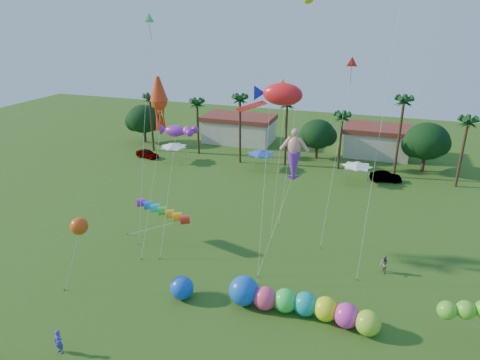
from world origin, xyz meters
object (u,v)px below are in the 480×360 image
(car_a, at_px, (147,154))
(caterpillar_inflatable, at_px, (296,303))
(blue_ball, at_px, (182,288))
(spectator_a, at_px, (59,342))
(car_b, at_px, (386,177))
(spectator_b, at_px, (384,265))

(car_a, height_order, caterpillar_inflatable, caterpillar_inflatable)
(blue_ball, bearing_deg, spectator_a, -122.49)
(car_b, relative_size, spectator_a, 2.28)
(spectator_a, relative_size, blue_ball, 0.94)
(car_b, bearing_deg, caterpillar_inflatable, 159.14)
(spectator_a, xyz_separation_m, blue_ball, (5.29, 8.31, 0.06))
(car_b, xyz_separation_m, caterpillar_inflatable, (-5.90, -31.94, 0.32))
(spectator_b, bearing_deg, car_b, 154.57)
(car_b, height_order, spectator_b, spectator_b)
(spectator_a, relative_size, caterpillar_inflatable, 0.15)
(caterpillar_inflatable, height_order, blue_ball, caterpillar_inflatable)
(car_b, bearing_deg, blue_ball, 144.85)
(car_b, relative_size, blue_ball, 2.15)
(spectator_a, bearing_deg, car_b, 71.43)
(car_a, distance_m, caterpillar_inflatable, 43.46)
(car_a, xyz_separation_m, blue_ball, (21.74, -31.42, 0.30))
(car_a, relative_size, spectator_a, 2.17)
(car_b, relative_size, caterpillar_inflatable, 0.35)
(car_a, height_order, blue_ball, blue_ball)
(spectator_b, height_order, caterpillar_inflatable, caterpillar_inflatable)
(spectator_b, xyz_separation_m, blue_ball, (-15.58, -9.21, 0.12))
(spectator_a, distance_m, caterpillar_inflatable, 17.31)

